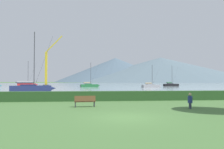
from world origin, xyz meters
TOP-DOWN VIEW (x-y plane):
  - ground_plane at (0.00, 0.00)m, footprint 1000.00×1000.00m
  - harbor_water at (0.00, 137.00)m, footprint 320.00×246.00m
  - hedge_line at (0.00, 11.00)m, footprint 80.00×1.20m
  - sailboat_slip_0 at (-2.56, 66.49)m, footprint 7.57×3.67m
  - sailboat_slip_3 at (-14.53, 33.14)m, footprint 9.35×5.37m
  - sailboat_slip_4 at (33.08, 77.62)m, footprint 7.56×2.93m
  - sailboat_slip_5 at (-30.35, 84.78)m, footprint 8.80×4.66m
  - sailboat_slip_6 at (18.48, 58.47)m, footprint 7.17×2.92m
  - park_bench_near_path at (-2.65, 5.38)m, footprint 1.79×0.65m
  - person_seated_viewer at (5.68, 3.47)m, footprint 0.36×0.57m
  - dock_crane at (-19.15, 72.00)m, footprint 7.10×2.00m
  - distant_hill_west_ridge at (47.75, 412.92)m, footprint 241.75×241.75m
  - distant_hill_central_peak at (136.37, 396.73)m, footprint 350.95×350.95m

SIDE VIEW (x-z plane):
  - ground_plane at x=0.00m, z-range 0.00..0.00m
  - harbor_water at x=0.00m, z-range 0.00..0.00m
  - hedge_line at x=0.00m, z-range 0.00..1.06m
  - park_bench_near_path at x=-2.65m, z-range 0.06..1.01m
  - sailboat_slip_6 at x=18.48m, z-range -3.33..4.48m
  - sailboat_slip_0 at x=-2.56m, z-range -3.93..5.16m
  - sailboat_slip_4 at x=33.08m, z-range -3.90..5.14m
  - person_seated_viewer at x=5.68m, z-range 0.06..1.31m
  - sailboat_slip_5 at x=-30.35m, z-range -4.85..6.30m
  - sailboat_slip_3 at x=-14.53m, z-range -5.54..7.10m
  - dock_crane at x=-19.15m, z-range -3.72..16.36m
  - distant_hill_west_ridge at x=47.75m, z-range 0.00..48.98m
  - distant_hill_central_peak at x=136.37m, z-range 0.00..49.13m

